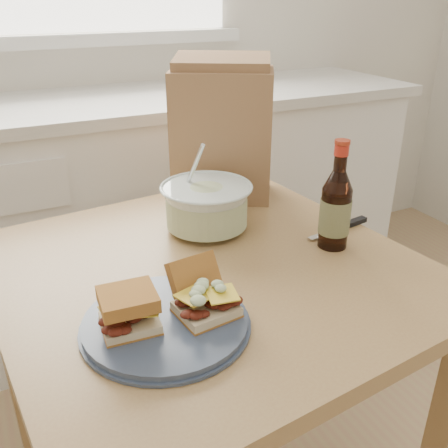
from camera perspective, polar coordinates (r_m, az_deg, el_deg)
name	(u,v)px	position (r m, az deg, el deg)	size (l,w,h in m)	color
cabinet_run	(119,213)	(2.09, -11.86, 1.26)	(2.50, 0.64, 0.94)	white
dining_table	(209,306)	(1.18, -1.77, -9.34)	(0.99, 0.99, 0.75)	#A8854F
plate	(166,323)	(0.93, -6.69, -11.18)	(0.30, 0.30, 0.02)	#3A475E
sandwich_left	(129,310)	(0.89, -10.82, -9.61)	(0.10, 0.09, 0.07)	beige
sandwich_right	(202,294)	(0.93, -2.49, -8.04)	(0.11, 0.15, 0.09)	beige
coleslaw_bowl	(207,208)	(1.26, -2.00, 1.84)	(0.23, 0.23, 0.23)	white
beer_bottle	(336,208)	(1.19, 12.63, 1.78)	(0.07, 0.07, 0.26)	black
knife	(347,225)	(1.33, 13.92, -0.10)	(0.20, 0.05, 0.01)	silver
paper_bag	(222,135)	(1.45, -0.21, 10.16)	(0.28, 0.18, 0.36)	#AB8053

